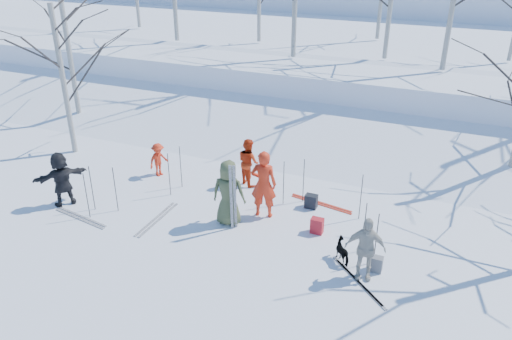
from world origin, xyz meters
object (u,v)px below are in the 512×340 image
at_px(skier_red_seated, 158,160).
at_px(backpack_dark, 311,201).
at_px(skier_redor_behind, 248,162).
at_px(skier_grey_west, 62,179).
at_px(skier_cream_east, 365,249).
at_px(dog, 344,251).
at_px(backpack_red, 317,226).
at_px(skier_red_north, 264,184).
at_px(skier_olive_center, 229,193).
at_px(backpack_grey, 376,264).

bearing_deg(skier_red_seated, backpack_dark, -74.75).
distance_m(skier_redor_behind, skier_grey_west, 5.38).
height_order(skier_red_seated, skier_grey_west, skier_grey_west).
relative_size(skier_red_seated, skier_cream_east, 0.71).
xyz_separation_m(skier_grey_west, dog, (7.99, 0.44, -0.53)).
distance_m(skier_red_seated, backpack_red, 5.76).
height_order(skier_red_north, skier_redor_behind, skier_red_north).
bearing_deg(skier_redor_behind, dog, 176.84).
height_order(skier_cream_east, dog, skier_cream_east).
bearing_deg(skier_redor_behind, skier_red_north, 159.85).
relative_size(skier_olive_center, dog, 2.80).
distance_m(skier_red_north, backpack_grey, 3.64).
bearing_deg(skier_red_seated, skier_red_north, -87.83).
bearing_deg(backpack_grey, skier_grey_west, -177.68).
bearing_deg(skier_olive_center, skier_redor_behind, -89.65).
distance_m(skier_red_north, skier_cream_east, 3.50).
xyz_separation_m(skier_red_seated, backpack_red, (5.61, -1.27, -0.34)).
relative_size(skier_redor_behind, backpack_dark, 3.70).
distance_m(backpack_red, backpack_grey, 1.99).
distance_m(skier_redor_behind, backpack_grey, 5.34).
relative_size(skier_cream_east, backpack_dark, 3.85).
relative_size(skier_cream_east, skier_grey_west, 0.96).
xyz_separation_m(skier_redor_behind, skier_grey_west, (-4.30, -3.23, 0.06)).
height_order(skier_redor_behind, skier_red_seated, skier_redor_behind).
relative_size(skier_red_north, skier_redor_behind, 1.30).
height_order(skier_olive_center, skier_redor_behind, skier_olive_center).
bearing_deg(backpack_grey, skier_red_north, 158.77).
distance_m(skier_red_seated, backpack_dark, 5.09).
bearing_deg(skier_grey_west, backpack_red, 135.73).
height_order(backpack_grey, backpack_dark, backpack_dark).
height_order(skier_red_north, dog, skier_red_north).
relative_size(skier_redor_behind, backpack_red, 3.53).
xyz_separation_m(skier_cream_east, dog, (-0.54, 0.43, -0.50)).
distance_m(skier_redor_behind, skier_red_seated, 2.92).
xyz_separation_m(skier_redor_behind, skier_cream_east, (4.23, -3.21, 0.03)).
bearing_deg(skier_red_seated, backpack_red, -86.56).
height_order(skier_red_seated, skier_cream_east, skier_cream_east).
xyz_separation_m(skier_red_seated, backpack_dark, (5.08, -0.09, -0.35)).
height_order(skier_redor_behind, skier_cream_east, skier_cream_east).
bearing_deg(dog, backpack_dark, -97.95).
distance_m(skier_red_seated, skier_cream_east, 7.57).
distance_m(skier_grey_west, backpack_grey, 8.79).
height_order(backpack_red, backpack_grey, backpack_red).
relative_size(skier_olive_center, skier_redor_behind, 1.22).
xyz_separation_m(skier_olive_center, backpack_red, (2.31, 0.44, -0.69)).
height_order(skier_olive_center, backpack_dark, skier_olive_center).
distance_m(skier_redor_behind, backpack_red, 3.36).
height_order(skier_olive_center, skier_grey_west, skier_olive_center).
distance_m(skier_red_north, backpack_red, 1.80).
distance_m(skier_redor_behind, backpack_dark, 2.38).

